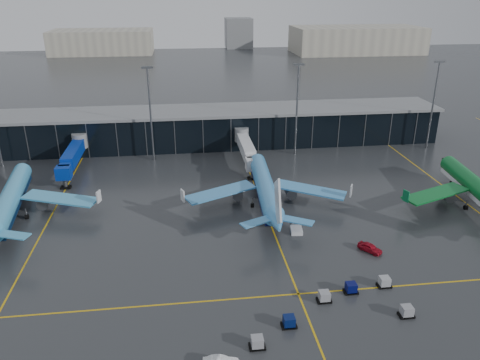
{
  "coord_description": "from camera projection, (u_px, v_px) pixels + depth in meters",
  "views": [
    {
      "loc": [
        -6.78,
        -74.04,
        44.58
      ],
      "look_at": [
        5.0,
        18.0,
        6.0
      ],
      "focal_mm": 35.0,
      "sensor_mm": 36.0,
      "label": 1
    }
  ],
  "objects": [
    {
      "name": "ground",
      "position": [
        225.0,
        249.0,
        85.73
      ],
      "size": [
        600.0,
        600.0,
        0.0
      ],
      "primitive_type": "plane",
      "color": "#282B2D",
      "rests_on": "ground"
    },
    {
      "name": "terminal_pier",
      "position": [
        205.0,
        127.0,
        140.43
      ],
      "size": [
        142.0,
        17.0,
        10.7
      ],
      "color": "black",
      "rests_on": "ground"
    },
    {
      "name": "jet_bridges",
      "position": [
        72.0,
        156.0,
        119.25
      ],
      "size": [
        94.0,
        27.5,
        7.2
      ],
      "color": "#595B60",
      "rests_on": "ground"
    },
    {
      "name": "flood_masts",
      "position": [
        225.0,
        109.0,
        126.8
      ],
      "size": [
        203.0,
        0.5,
        25.5
      ],
      "color": "#595B60",
      "rests_on": "ground"
    },
    {
      "name": "distant_hangars",
      "position": [
        257.0,
        40.0,
        335.57
      ],
      "size": [
        260.0,
        71.0,
        22.0
      ],
      "color": "#B2AD99",
      "rests_on": "ground"
    },
    {
      "name": "taxi_lines",
      "position": [
        268.0,
        219.0,
        96.61
      ],
      "size": [
        220.0,
        120.0,
        0.02
      ],
      "color": "gold",
      "rests_on": "ground"
    },
    {
      "name": "airliner_arkefly",
      "position": [
        8.0,
        187.0,
        95.48
      ],
      "size": [
        42.22,
        46.72,
        13.04
      ],
      "primitive_type": null,
      "rotation": [
        0.0,
        0.0,
        0.12
      ],
      "color": "#3E9CCD",
      "rests_on": "ground"
    },
    {
      "name": "airliner_klm_near",
      "position": [
        265.0,
        176.0,
        101.43
      ],
      "size": [
        39.23,
        44.05,
        12.92
      ],
      "primitive_type": null,
      "rotation": [
        0.0,
        0.0,
        -0.06
      ],
      "color": "#3E8DCC",
      "rests_on": "ground"
    },
    {
      "name": "airliner_aer_lingus",
      "position": [
        480.0,
        178.0,
        100.24
      ],
      "size": [
        41.32,
        45.75,
        12.8
      ],
      "primitive_type": null,
      "rotation": [
        0.0,
        0.0,
        -0.12
      ],
      "color": "#0C6628",
      "rests_on": "ground"
    },
    {
      "name": "baggage_carts",
      "position": [
        338.0,
        306.0,
        69.16
      ],
      "size": [
        24.81,
        12.49,
        1.7
      ],
      "color": "black",
      "rests_on": "ground"
    },
    {
      "name": "mobile_airstair",
      "position": [
        296.0,
        228.0,
        91.32
      ],
      "size": [
        2.58,
        3.45,
        3.45
      ],
      "rotation": [
        0.0,
        0.0,
        -0.13
      ],
      "color": "white",
      "rests_on": "ground"
    },
    {
      "name": "service_van_red",
      "position": [
        370.0,
        248.0,
        84.62
      ],
      "size": [
        4.16,
        4.73,
        1.54
      ],
      "primitive_type": "imported",
      "rotation": [
        0.0,
        0.0,
        0.64
      ],
      "color": "#A00C1C",
      "rests_on": "ground"
    }
  ]
}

